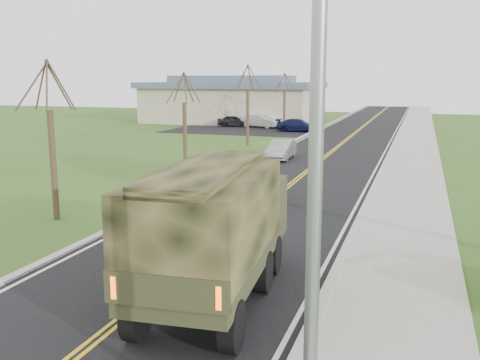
% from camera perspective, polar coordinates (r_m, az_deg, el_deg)
% --- Properties ---
extents(road, '(8.00, 120.00, 0.01)m').
position_cam_1_polar(road, '(47.40, 11.18, 4.13)').
color(road, black).
rests_on(road, ground).
extents(curb_right, '(0.30, 120.00, 0.12)m').
position_cam_1_polar(curb_right, '(47.04, 16.21, 3.92)').
color(curb_right, '#9E998E').
rests_on(curb_right, ground).
extents(sidewalk_right, '(3.20, 120.00, 0.10)m').
position_cam_1_polar(sidewalk_right, '(47.00, 18.34, 3.78)').
color(sidewalk_right, '#9E998E').
rests_on(sidewalk_right, ground).
extents(curb_left, '(0.30, 120.00, 0.10)m').
position_cam_1_polar(curb_left, '(48.11, 6.27, 4.42)').
color(curb_left, '#9E998E').
rests_on(curb_left, ground).
extents(street_light, '(1.65, 0.22, 8.00)m').
position_cam_1_polar(street_light, '(6.39, 7.20, 2.19)').
color(street_light, gray).
rests_on(street_light, ground).
extents(bare_tree_a, '(1.93, 2.26, 6.08)m').
position_cam_1_polar(bare_tree_a, '(21.43, -19.37, 2.84)').
color(bare_tree_a, '#38281C').
rests_on(bare_tree_a, ground).
extents(bare_tree_b, '(1.83, 2.14, 5.73)m').
position_cam_1_polar(bare_tree_b, '(31.70, -5.90, 5.53)').
color(bare_tree_b, '#38281C').
rests_on(bare_tree_b, ground).
extents(bare_tree_c, '(2.04, 2.39, 6.42)m').
position_cam_1_polar(bare_tree_c, '(42.85, 0.82, 7.36)').
color(bare_tree_c, '#38281C').
rests_on(bare_tree_c, ground).
extents(bare_tree_d, '(1.88, 2.20, 5.91)m').
position_cam_1_polar(bare_tree_d, '(54.38, 4.75, 7.83)').
color(bare_tree_d, '#38281C').
rests_on(bare_tree_d, ground).
extents(commercial_building, '(25.50, 21.50, 5.65)m').
position_cam_1_polar(commercial_building, '(66.52, -0.73, 8.52)').
color(commercial_building, tan).
rests_on(commercial_building, ground).
extents(military_truck, '(2.97, 7.09, 3.45)m').
position_cam_1_polar(military_truck, '(12.84, -2.67, -4.56)').
color(military_truck, black).
rests_on(military_truck, ground).
extents(suv_champagne, '(2.67, 5.03, 1.35)m').
position_cam_1_polar(suv_champagne, '(22.88, 0.48, -1.03)').
color(suv_champagne, tan).
rests_on(suv_champagne, ground).
extents(sedan_silver, '(1.51, 3.98, 1.30)m').
position_cam_1_polar(sedan_silver, '(35.99, 4.43, 3.26)').
color(sedan_silver, '#9F9FA3').
rests_on(sedan_silver, ground).
extents(lot_car_dark, '(3.93, 2.21, 1.26)m').
position_cam_1_polar(lot_car_dark, '(60.08, -0.62, 6.31)').
color(lot_car_dark, black).
rests_on(lot_car_dark, ground).
extents(lot_car_silver, '(4.83, 2.77, 1.51)m').
position_cam_1_polar(lot_car_silver, '(58.97, 2.23, 6.34)').
color(lot_car_silver, '#B5B5BA').
rests_on(lot_car_silver, ground).
extents(lot_car_navy, '(4.52, 1.94, 1.30)m').
position_cam_1_polar(lot_car_navy, '(54.65, 6.25, 5.82)').
color(lot_car_navy, '#0E1236').
rests_on(lot_car_navy, ground).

